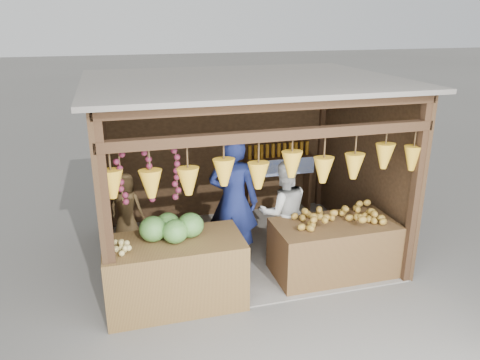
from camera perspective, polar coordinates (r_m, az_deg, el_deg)
name	(u,v)px	position (r m, az deg, el deg)	size (l,w,h in m)	color
ground	(242,250)	(7.40, 0.27, -8.57)	(80.00, 80.00, 0.00)	#514F49
stall_structure	(241,149)	(6.74, 0.12, 3.84)	(4.30, 3.30, 2.66)	slate
back_shelf	(279,168)	(8.50, 4.74, 1.52)	(1.25, 0.32, 1.32)	#382314
counter_left	(175,272)	(6.02, -7.92, -11.10)	(1.71, 0.85, 0.88)	#53391B
counter_right	(333,248)	(6.75, 11.29, -8.18)	(1.69, 0.85, 0.78)	#4A2F18
stool	(130,250)	(7.26, -13.27, -8.31)	(0.34, 0.34, 0.32)	black
man_standing	(233,201)	(6.67, -0.82, -2.60)	(0.71, 0.47, 1.95)	#151E51
woman_standing	(283,212)	(6.85, 5.32, -3.89)	(0.75, 0.59, 1.55)	silver
vendor_seated	(126,208)	(6.97, -13.70, -3.34)	(0.51, 0.33, 1.04)	#4F3A1F
melon_pile	(171,226)	(5.82, -8.41, -5.57)	(1.00, 0.50, 0.32)	#1C5216
tanfruit_pile	(120,245)	(5.69, -14.45, -7.68)	(0.34, 0.40, 0.13)	tan
mango_pile	(338,215)	(6.57, 11.82, -4.17)	(1.40, 0.64, 0.22)	#BF4B19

